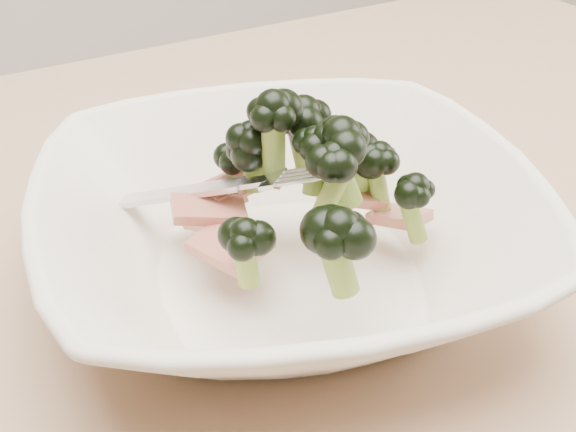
% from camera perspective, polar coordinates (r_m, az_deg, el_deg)
% --- Properties ---
extents(dining_table, '(1.20, 0.80, 0.75)m').
position_cam_1_polar(dining_table, '(0.62, -1.62, -9.24)').
color(dining_table, tan).
rests_on(dining_table, ground).
extents(broccoli_dish, '(0.39, 0.39, 0.13)m').
position_cam_1_polar(broccoli_dish, '(0.50, 0.10, -0.73)').
color(broccoli_dish, beige).
rests_on(broccoli_dish, dining_table).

